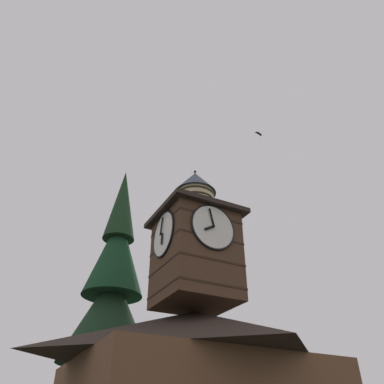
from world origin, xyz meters
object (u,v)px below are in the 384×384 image
at_px(pine_tree_behind, 108,332).
at_px(flying_bird_high, 258,133).
at_px(moon, 201,376).
at_px(clock_tower, 195,244).

bearing_deg(pine_tree_behind, flying_bird_high, 130.33).
distance_m(pine_tree_behind, moon, 35.87).
distance_m(clock_tower, flying_bird_high, 9.93).
height_order(clock_tower, pine_tree_behind, pine_tree_behind).
bearing_deg(moon, clock_tower, 60.87).
bearing_deg(clock_tower, moon, -119.13).
relative_size(moon, flying_bird_high, 3.27).
relative_size(clock_tower, moon, 4.35).
relative_size(pine_tree_behind, flying_bird_high, 34.41).
xyz_separation_m(clock_tower, flying_bird_high, (-4.48, 0.75, 8.83)).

